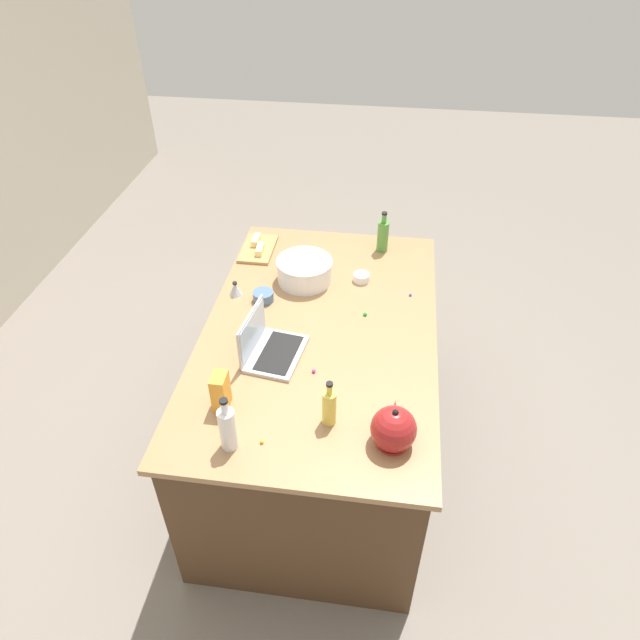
# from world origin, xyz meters

# --- Properties ---
(ground_plane) EXTENTS (12.00, 12.00, 0.00)m
(ground_plane) POSITION_xyz_m (0.00, 0.00, 0.00)
(ground_plane) COLOR slate
(island_counter) EXTENTS (1.84, 1.12, 0.90)m
(island_counter) POSITION_xyz_m (0.00, 0.00, 0.45)
(island_counter) COLOR #4C331E
(island_counter) RESTS_ON ground
(laptop) EXTENTS (0.34, 0.27, 0.22)m
(laptop) POSITION_xyz_m (-0.22, 0.21, 0.95)
(laptop) COLOR #B7B7BC
(laptop) RESTS_ON island_counter
(mixing_bowl_large) EXTENTS (0.30, 0.30, 0.13)m
(mixing_bowl_large) POSITION_xyz_m (0.39, 0.14, 0.97)
(mixing_bowl_large) COLOR white
(mixing_bowl_large) RESTS_ON island_counter
(bottle_olive) EXTENTS (0.06, 0.06, 0.25)m
(bottle_olive) POSITION_xyz_m (0.75, -0.26, 1.00)
(bottle_olive) COLOR #4C8C38
(bottle_olive) RESTS_ON island_counter
(bottle_vinegar) EXTENTS (0.07, 0.07, 0.26)m
(bottle_vinegar) POSITION_xyz_m (-0.76, 0.25, 1.00)
(bottle_vinegar) COLOR white
(bottle_vinegar) RESTS_ON island_counter
(bottle_oil) EXTENTS (0.06, 0.06, 0.22)m
(bottle_oil) POSITION_xyz_m (-0.58, -0.12, 0.99)
(bottle_oil) COLOR #DBC64C
(bottle_oil) RESTS_ON island_counter
(kettle) EXTENTS (0.21, 0.18, 0.20)m
(kettle) POSITION_xyz_m (-0.65, -0.37, 0.98)
(kettle) COLOR maroon
(kettle) RESTS_ON island_counter
(cutting_board) EXTENTS (0.31, 0.18, 0.02)m
(cutting_board) POSITION_xyz_m (0.66, 0.46, 0.91)
(cutting_board) COLOR #AD7F4C
(cutting_board) RESTS_ON island_counter
(butter_stick_left) EXTENTS (0.11, 0.04, 0.04)m
(butter_stick_left) POSITION_xyz_m (0.61, 0.43, 0.94)
(butter_stick_left) COLOR #F4E58C
(butter_stick_left) RESTS_ON cutting_board
(butter_stick_right) EXTENTS (0.11, 0.04, 0.04)m
(butter_stick_right) POSITION_xyz_m (0.71, 0.48, 0.94)
(butter_stick_right) COLOR #F4E58C
(butter_stick_right) RESTS_ON cutting_board
(ramekin_small) EXTENTS (0.11, 0.11, 0.05)m
(ramekin_small) POSITION_xyz_m (0.18, 0.32, 0.93)
(ramekin_small) COLOR slate
(ramekin_small) RESTS_ON island_counter
(ramekin_medium) EXTENTS (0.09, 0.09, 0.04)m
(ramekin_medium) POSITION_xyz_m (0.43, -0.17, 0.92)
(ramekin_medium) COLOR white
(ramekin_medium) RESTS_ON island_counter
(kitchen_timer) EXTENTS (0.07, 0.07, 0.08)m
(kitchen_timer) POSITION_xyz_m (0.21, 0.47, 0.94)
(kitchen_timer) COLOR #B2B2B7
(kitchen_timer) RESTS_ON island_counter
(candy_bag) EXTENTS (0.09, 0.06, 0.17)m
(candy_bag) POSITION_xyz_m (-0.56, 0.33, 0.99)
(candy_bag) COLOR gold
(candy_bag) RESTS_ON island_counter
(candy_0) EXTENTS (0.02, 0.02, 0.02)m
(candy_0) POSITION_xyz_m (0.13, -0.21, 0.91)
(candy_0) COLOR green
(candy_0) RESTS_ON island_counter
(candy_1) EXTENTS (0.01, 0.01, 0.01)m
(candy_1) POSITION_xyz_m (0.33, -0.43, 0.91)
(candy_1) COLOR blue
(candy_1) RESTS_ON island_counter
(candy_2) EXTENTS (0.02, 0.02, 0.02)m
(candy_2) POSITION_xyz_m (-0.31, -0.01, 0.91)
(candy_2) COLOR #CC3399
(candy_2) RESTS_ON island_counter
(candy_3) EXTENTS (0.01, 0.01, 0.01)m
(candy_3) POSITION_xyz_m (-0.73, 0.13, 0.91)
(candy_3) COLOR yellow
(candy_3) RESTS_ON island_counter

